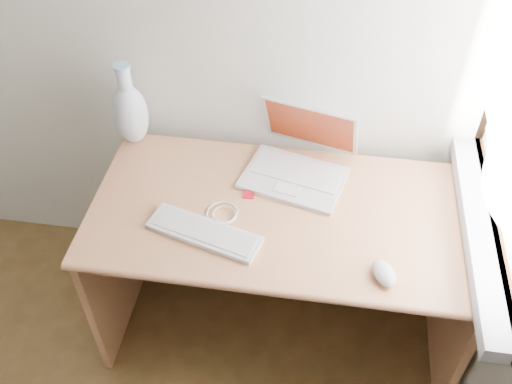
# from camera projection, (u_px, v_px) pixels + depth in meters

# --- Properties ---
(desk) EXTENTS (1.38, 0.69, 0.73)m
(desk) POSITION_uv_depth(u_px,v_px,m) (284.00, 232.00, 2.24)
(desk) COLOR tan
(desk) RESTS_ON floor
(laptop) EXTENTS (0.42, 0.39, 0.25)m
(laptop) POSITION_uv_depth(u_px,v_px,m) (295.00, 160.00, 2.14)
(laptop) COLOR silver
(laptop) RESTS_ON desk
(external_keyboard) EXTENTS (0.42, 0.22, 0.02)m
(external_keyboard) POSITION_uv_depth(u_px,v_px,m) (204.00, 232.00, 1.95)
(external_keyboard) COLOR white
(external_keyboard) RESTS_ON desk
(mouse) EXTENTS (0.11, 0.13, 0.04)m
(mouse) POSITION_uv_depth(u_px,v_px,m) (384.00, 273.00, 1.81)
(mouse) COLOR silver
(mouse) RESTS_ON desk
(ipod) EXTENTS (0.05, 0.09, 0.01)m
(ipod) POSITION_uv_depth(u_px,v_px,m) (249.00, 189.00, 2.11)
(ipod) COLOR red
(ipod) RESTS_ON desk
(cable_coil) EXTENTS (0.12, 0.12, 0.01)m
(cable_coil) POSITION_uv_depth(u_px,v_px,m) (222.00, 213.00, 2.02)
(cable_coil) COLOR white
(cable_coil) RESTS_ON desk
(remote) EXTENTS (0.04, 0.09, 0.01)m
(remote) POSITION_uv_depth(u_px,v_px,m) (208.00, 228.00, 1.97)
(remote) COLOR white
(remote) RESTS_ON desk
(vase) EXTENTS (0.14, 0.14, 0.35)m
(vase) POSITION_uv_depth(u_px,v_px,m) (130.00, 112.00, 2.22)
(vase) COLOR white
(vase) RESTS_ON desk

